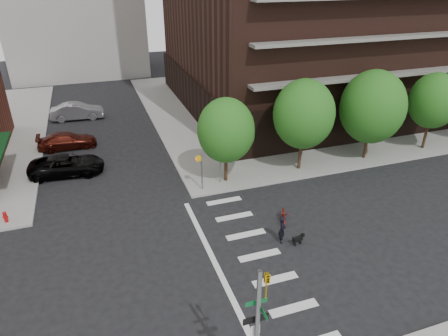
{
  "coord_description": "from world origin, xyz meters",
  "views": [
    {
      "loc": [
        -4.46,
        -15.77,
        14.17
      ],
      "look_at": [
        3.0,
        6.0,
        2.5
      ],
      "focal_mm": 32.0,
      "sensor_mm": 36.0,
      "label": 1
    }
  ],
  "objects_px": {
    "parked_car_black": "(67,165)",
    "dog_walker": "(282,229)",
    "parked_car_maroon": "(67,141)",
    "fire_hydrant": "(5,216)",
    "scooter": "(284,215)",
    "parked_car_silver": "(77,111)"
  },
  "relations": [
    {
      "from": "parked_car_maroon",
      "to": "fire_hydrant",
      "type": "bearing_deg",
      "value": 161.63
    },
    {
      "from": "parked_car_maroon",
      "to": "dog_walker",
      "type": "bearing_deg",
      "value": -147.47
    },
    {
      "from": "parked_car_maroon",
      "to": "scooter",
      "type": "relative_size",
      "value": 2.74
    },
    {
      "from": "parked_car_maroon",
      "to": "scooter",
      "type": "height_order",
      "value": "parked_car_maroon"
    },
    {
      "from": "fire_hydrant",
      "to": "scooter",
      "type": "distance_m",
      "value": 17.05
    },
    {
      "from": "parked_car_silver",
      "to": "scooter",
      "type": "xyz_separation_m",
      "value": [
        11.77,
        -23.68,
        -0.39
      ]
    },
    {
      "from": "parked_car_black",
      "to": "dog_walker",
      "type": "height_order",
      "value": "dog_walker"
    },
    {
      "from": "parked_car_maroon",
      "to": "parked_car_black",
      "type": "bearing_deg",
      "value": 179.76
    },
    {
      "from": "dog_walker",
      "to": "fire_hydrant",
      "type": "bearing_deg",
      "value": 86.31
    },
    {
      "from": "fire_hydrant",
      "to": "scooter",
      "type": "relative_size",
      "value": 0.41
    },
    {
      "from": "parked_car_maroon",
      "to": "dog_walker",
      "type": "xyz_separation_m",
      "value": [
        11.67,
        -17.95,
        0.13
      ]
    },
    {
      "from": "scooter",
      "to": "dog_walker",
      "type": "xyz_separation_m",
      "value": [
        -1.02,
        -1.76,
        0.36
      ]
    },
    {
      "from": "parked_car_black",
      "to": "parked_car_maroon",
      "type": "distance_m",
      "value": 5.15
    },
    {
      "from": "scooter",
      "to": "dog_walker",
      "type": "height_order",
      "value": "dog_walker"
    },
    {
      "from": "fire_hydrant",
      "to": "dog_walker",
      "type": "xyz_separation_m",
      "value": [
        15.18,
        -7.05,
        0.28
      ]
    },
    {
      "from": "parked_car_black",
      "to": "scooter",
      "type": "height_order",
      "value": "parked_car_black"
    },
    {
      "from": "fire_hydrant",
      "to": "dog_walker",
      "type": "bearing_deg",
      "value": -24.91
    },
    {
      "from": "parked_car_black",
      "to": "parked_car_silver",
      "type": "distance_m",
      "value": 12.67
    },
    {
      "from": "parked_car_black",
      "to": "scooter",
      "type": "relative_size",
      "value": 3.08
    },
    {
      "from": "parked_car_silver",
      "to": "scooter",
      "type": "distance_m",
      "value": 26.44
    },
    {
      "from": "parked_car_silver",
      "to": "fire_hydrant",
      "type": "bearing_deg",
      "value": 169.48
    },
    {
      "from": "scooter",
      "to": "dog_walker",
      "type": "relative_size",
      "value": 1.06
    }
  ]
}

